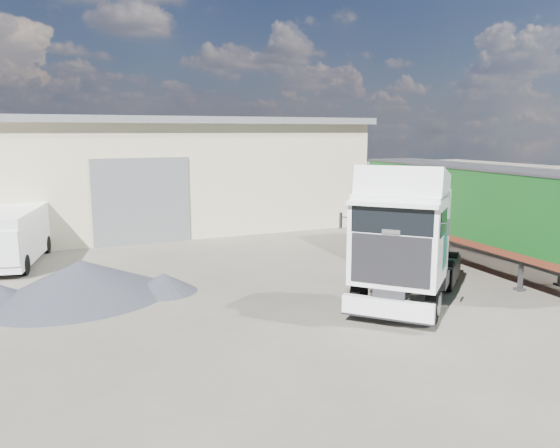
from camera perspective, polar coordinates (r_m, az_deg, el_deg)
name	(u,v)px	position (r m, az deg, el deg)	size (l,w,h in m)	color
ground	(287,306)	(14.93, 0.74, -8.55)	(120.00, 120.00, 0.00)	#292721
warehouse	(34,174)	(28.92, -24.29, 4.83)	(30.60, 12.60, 5.42)	beige
brick_boundary_wall	(462,208)	(25.95, 18.44, 1.59)	(0.35, 26.00, 2.50)	brown
tractor_unit	(404,247)	(14.90, 12.88, -2.38)	(5.64, 5.39, 3.86)	black
box_trailer	(468,204)	(20.40, 19.08, 2.00)	(2.93, 10.65, 3.50)	#2D2D30
panel_van	(6,237)	(21.28, -26.69, -1.26)	(2.98, 5.12, 1.96)	black
gravel_heap	(78,281)	(16.44, -20.38, -5.59)	(7.28, 6.85, 1.10)	black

